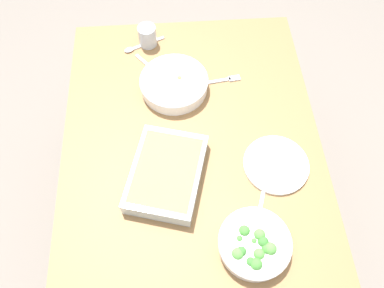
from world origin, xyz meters
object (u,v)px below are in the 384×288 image
Objects in this scene: baking_dish at (167,173)px; fork_on_table at (221,80)px; drink_cup at (148,37)px; side_plate at (276,165)px; broccoli_bowl at (254,244)px; spoon_by_stew at (155,71)px; spoon_by_broccoli at (259,218)px; spoon_spare at (139,46)px; stew_bowl at (174,84)px.

baking_dish is 0.45m from fork_on_table.
drink_cup is 0.39× the size of side_plate.
broccoli_bowl is 0.99× the size of side_plate.
spoon_by_stew is 0.83× the size of fork_on_table.
drink_cup reaches higher than spoon_by_broccoli.
spoon_spare is at bearing 38.99° from side_plate.
spoon_by_stew and spoon_spare have the same top height.
drink_cup is (0.85, 0.30, 0.01)m from broccoli_bowl.
spoon_by_broccoli is at bearing -155.58° from stew_bowl.
broccoli_bowl is 1.47× the size of spoon_by_stew.
broccoli_bowl is 0.90m from spoon_spare.
fork_on_table is at bearing -127.75° from drink_cup.
drink_cup is 0.51× the size of spoon_spare.
spoon_by_broccoli is (-0.76, -0.33, -0.03)m from drink_cup.
broccoli_bowl reaches higher than side_plate.
drink_cup reaches higher than broccoli_bowl.
fork_on_table is at bearing -82.06° from stew_bowl.
side_plate is 1.49× the size of spoon_by_stew.
stew_bowl is 1.72× the size of spoon_by_stew.
broccoli_bowl is (-0.61, -0.21, -0.00)m from stew_bowl.
spoon_spare is (0.22, 0.14, -0.03)m from stew_bowl.
side_plate is 0.40m from fork_on_table.
baking_dish reaches higher than spoon_spare.
spoon_spare is (0.59, 0.09, -0.03)m from baking_dish.
baking_dish reaches higher than spoon_by_broccoli.
drink_cup is 0.72m from side_plate.
spoon_by_stew is at bearing 39.22° from stew_bowl.
spoon_by_stew is at bearing 26.89° from spoon_by_broccoli.
baking_dish reaches higher than side_plate.
spoon_spare is 0.94× the size of fork_on_table.
drink_cup is (0.61, 0.05, 0.00)m from baking_dish.
stew_bowl is at bearing -140.78° from spoon_by_stew.
side_plate is at bearing -158.79° from fork_on_table.
side_plate is 1.28× the size of spoon_by_broccoli.
broccoli_bowl is at bearing -161.24° from stew_bowl.
drink_cup is (0.24, 0.10, 0.01)m from stew_bowl.
spoon_by_stew is at bearing 4.04° from baking_dish.
stew_bowl is 0.58m from spoon_by_broccoli.
stew_bowl is at bearing -148.66° from spoon_spare.
baking_dish is at bearing 45.35° from broccoli_bowl.
drink_cup is at bearing 52.25° from fork_on_table.
spoon_by_broccoli is at bearing -119.56° from baking_dish.
spoon_spare is at bearing 26.57° from spoon_by_broccoli.
side_plate is at bearing -141.01° from spoon_spare.
baking_dish is (0.25, 0.25, 0.00)m from broccoli_bowl.
stew_bowl reaches higher than spoon_spare.
fork_on_table is (-0.07, -0.25, -0.00)m from spoon_by_stew.
spoon_spare is (0.57, 0.46, -0.00)m from side_plate.
fork_on_table is at bearing 5.96° from spoon_by_broccoli.
broccoli_bowl reaches higher than baking_dish.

